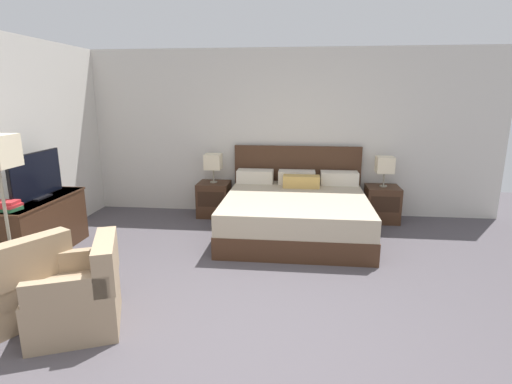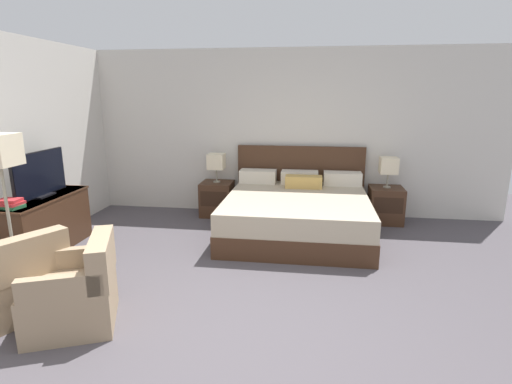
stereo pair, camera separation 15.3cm
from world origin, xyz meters
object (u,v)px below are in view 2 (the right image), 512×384
at_px(book_blue_cover, 11,203).
at_px(floor_lamp, 0,160).
at_px(nightstand_right, 385,205).
at_px(armchair_by_window, 20,281).
at_px(tv, 40,175).
at_px(bed, 297,212).
at_px(table_lamp_left, 216,162).
at_px(table_lamp_right, 389,166).
at_px(nightstand_left, 217,199).
at_px(book_red_cover, 12,206).
at_px(armchair_companion, 76,293).
at_px(book_small_top, 9,201).
at_px(dresser, 44,223).

height_order(book_blue_cover, floor_lamp, floor_lamp).
bearing_deg(nightstand_right, armchair_by_window, -139.66).
xyz_separation_m(tv, floor_lamp, (0.19, -0.80, 0.32)).
height_order(bed, table_lamp_left, bed).
distance_m(nightstand_right, table_lamp_right, 0.61).
height_order(bed, table_lamp_right, bed).
distance_m(nightstand_left, table_lamp_right, 2.71).
relative_size(table_lamp_left, book_red_cover, 2.01).
distance_m(table_lamp_right, floor_lamp, 4.96).
bearing_deg(table_lamp_left, armchair_companion, -97.47).
bearing_deg(tv, table_lamp_right, 22.03).
distance_m(book_small_top, armchair_companion, 1.73).
distance_m(table_lamp_left, floor_lamp, 3.05).
height_order(book_red_cover, book_blue_cover, book_blue_cover).
distance_m(dresser, book_small_top, 0.65).
bearing_deg(nightstand_right, tv, -157.99).
height_order(bed, tv, tv).
xyz_separation_m(dresser, tv, (0.00, 0.03, 0.61)).
xyz_separation_m(bed, book_red_cover, (-3.07, -1.60, 0.41)).
distance_m(tv, armchair_companion, 2.12).
bearing_deg(tv, floor_lamp, -76.65).
xyz_separation_m(book_red_cover, armchair_companion, (1.32, -0.97, -0.43)).
height_order(armchair_by_window, floor_lamp, floor_lamp).
bearing_deg(armchair_companion, table_lamp_left, 82.53).
height_order(bed, book_red_cover, bed).
relative_size(book_blue_cover, floor_lamp, 0.15).
xyz_separation_m(nightstand_left, dresser, (-1.76, -1.81, 0.09)).
height_order(bed, book_blue_cover, bed).
xyz_separation_m(bed, table_lamp_left, (-1.32, 0.71, 0.57)).
bearing_deg(nightstand_left, armchair_by_window, -108.65).
relative_size(tv, armchair_by_window, 0.99).
relative_size(book_red_cover, book_blue_cover, 1.00).
xyz_separation_m(table_lamp_left, dresser, (-1.76, -1.82, -0.52)).
relative_size(book_red_cover, armchair_companion, 0.25).
relative_size(dresser, armchair_by_window, 1.43).
xyz_separation_m(nightstand_right, armchair_by_window, (-3.70, -3.14, 0.01)).
height_order(nightstand_right, table_lamp_left, table_lamp_left).
bearing_deg(bed, table_lamp_right, 28.20).
height_order(armchair_by_window, armchair_companion, same).
height_order(book_blue_cover, armchair_companion, book_blue_cover).
bearing_deg(table_lamp_left, dresser, -134.15).
relative_size(nightstand_left, book_small_top, 2.46).
xyz_separation_m(book_small_top, armchair_by_window, (0.71, -0.84, -0.50)).
bearing_deg(book_small_top, table_lamp_left, 52.54).
bearing_deg(table_lamp_right, floor_lamp, -148.50).
xyz_separation_m(bed, dresser, (-3.08, -1.11, 0.05)).
relative_size(table_lamp_right, book_small_top, 2.07).
xyz_separation_m(book_blue_cover, floor_lamp, (0.19, -0.27, 0.53)).
distance_m(bed, table_lamp_left, 1.60).
bearing_deg(tv, bed, 19.20).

